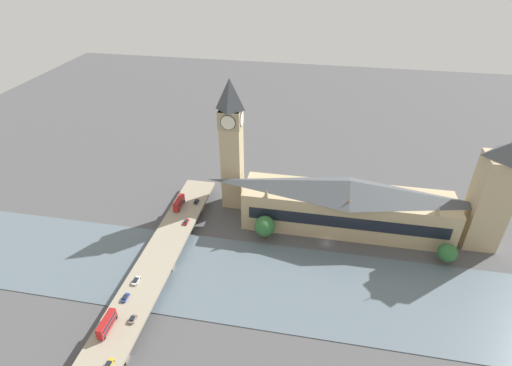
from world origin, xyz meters
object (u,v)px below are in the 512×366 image
Objects in this scene: parliament_hall at (347,205)px; car_southbound_tail at (109,365)px; double_decker_bus_lead at (179,202)px; car_northbound_mid at (186,222)px; car_northbound_lead at (136,280)px; victoria_tower at (491,196)px; car_northbound_tail at (125,298)px; road_bridge at (158,260)px; car_southbound_mid at (133,319)px; double_decker_bus_mid at (107,323)px; car_southbound_lead at (196,201)px; clock_tower at (232,142)px.

parliament_hall is 23.15× the size of car_southbound_tail.
car_northbound_mid is at bearing -147.66° from double_decker_bus_lead.
car_northbound_lead is at bearing 169.86° from car_northbound_mid.
car_northbound_lead is (-58.87, 83.74, -7.26)m from parliament_hall.
car_northbound_tail is at bearing 115.00° from victoria_tower.
car_northbound_tail is (-23.71, 3.53, 1.76)m from road_bridge.
car_southbound_mid is (-58.64, 0.27, 0.10)m from car_northbound_mid.
double_decker_bus_lead is at bearing 32.34° from car_northbound_mid.
car_southbound_mid is (-17.97, -7.01, 0.02)m from car_northbound_lead.
road_bridge is (-44.30, 142.30, -21.94)m from victoria_tower.
car_northbound_tail is (13.87, 0.07, -2.04)m from double_decker_bus_mid.
car_southbound_lead is at bearing 0.19° from car_southbound_tail.
road_bridge is at bearing -5.26° from double_decker_bus_mid.
car_northbound_mid is (63.62, -7.52, -2.07)m from double_decker_bus_mid.
car_northbound_tail is 1.10× the size of car_southbound_mid.
parliament_hall is 77.13m from car_southbound_lead.
clock_tower is 41.52m from double_decker_bus_lead.
car_northbound_mid is 58.64m from car_southbound_mid.
clock_tower is at bearing -30.96° from car_northbound_mid.
victoria_tower reaches higher than car_southbound_tail.
car_northbound_tail is (-49.75, 7.59, 0.03)m from car_northbound_mid.
double_decker_bus_mid reaches higher than double_decker_bus_lead.
double_decker_bus_mid is 2.39× the size of car_northbound_mid.
parliament_hall is 9.40× the size of double_decker_bus_mid.
car_northbound_mid is at bearing 149.04° from clock_tower.
car_southbound_lead is (58.18, -6.96, -0.03)m from car_northbound_lead.
parliament_hall reaches higher than car_northbound_tail.
car_southbound_mid reaches higher than car_northbound_tail.
clock_tower reaches higher than parliament_hall.
road_bridge is at bearing -174.45° from double_decker_bus_lead.
road_bridge is 43.75m from car_southbound_lead.
victoria_tower is at bearing -89.95° from parliament_hall.
car_northbound_lead is (-69.13, 24.36, -30.98)m from clock_tower.
double_decker_bus_lead is at bearing 0.18° from car_northbound_tail.
car_southbound_lead is (17.51, 0.32, 0.04)m from car_northbound_mid.
clock_tower reaches higher than car_southbound_tail.
double_decker_bus_mid is 14.02m from car_northbound_tail.
car_northbound_tail is (-78.22, 24.67, -31.03)m from clock_tower.
double_decker_bus_mid is 2.46× the size of car_southbound_tail.
road_bridge is 29.50× the size of car_southbound_tail.
parliament_hall reaches higher than double_decker_bus_mid.
car_southbound_lead is (81.12, -7.21, -2.03)m from double_decker_bus_mid.
double_decker_bus_mid is (-92.08, 24.60, -28.98)m from clock_tower.
car_northbound_tail reaches higher than car_northbound_mid.
car_southbound_tail is at bearing 141.26° from parliament_hall.
parliament_hall is 25.55× the size of car_southbound_mid.
clock_tower is at bearing -57.79° from car_southbound_lead.
car_northbound_tail is 11.52m from car_southbound_mid.
car_northbound_tail is (-67.95, 84.05, -7.30)m from parliament_hall.
clock_tower is 17.69× the size of car_southbound_mid.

